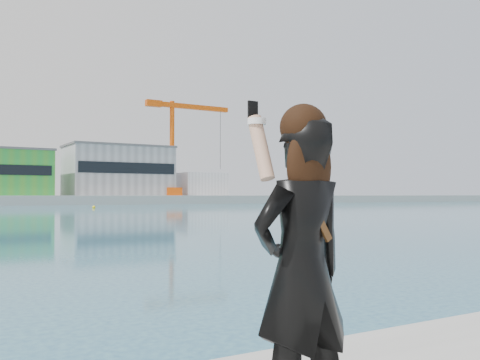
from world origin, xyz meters
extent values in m
cube|color=gray|center=(40.00, 128.00, 8.00)|extent=(25.00, 15.00, 12.00)
cube|color=black|center=(40.00, 120.40, 8.60)|extent=(23.75, 0.20, 2.64)
cube|color=#59595B|center=(40.00, 128.00, 14.25)|extent=(25.50, 15.30, 0.50)
cube|color=silver|center=(62.00, 126.00, 5.00)|extent=(12.00, 10.00, 6.00)
cube|color=#EA550D|center=(52.00, 122.00, 3.00)|extent=(4.00, 4.00, 2.00)
cylinder|color=#EA550D|center=(52.00, 122.00, 15.00)|extent=(1.20, 1.20, 22.00)
cube|color=#EA550D|center=(58.00, 122.00, 25.00)|extent=(20.00, 1.20, 1.20)
cube|color=#EA550D|center=(47.00, 122.00, 25.00)|extent=(4.00, 1.60, 1.60)
cylinder|color=black|center=(66.00, 122.00, 17.00)|extent=(0.10, 0.10, 16.00)
cylinder|color=silver|center=(22.00, 121.00, 6.00)|extent=(0.16, 0.16, 8.00)
cube|color=#EB410D|center=(22.60, 121.00, 9.40)|extent=(1.20, 0.04, 0.80)
sphere|color=yellow|center=(21.59, 83.73, 0.00)|extent=(0.50, 0.50, 0.50)
imported|color=black|center=(-0.61, -0.44, 1.71)|extent=(0.68, 0.47, 1.81)
sphere|color=black|center=(-0.61, -0.46, 2.55)|extent=(0.28, 0.28, 0.28)
ellipsoid|color=black|center=(-0.61, -0.51, 2.32)|extent=(0.30, 0.16, 0.48)
cylinder|color=tan|center=(-0.84, -0.36, 2.43)|extent=(0.10, 0.22, 0.39)
cylinder|color=white|center=(-0.84, -0.32, 2.59)|extent=(0.11, 0.11, 0.04)
cube|color=black|center=(-0.84, -0.28, 2.65)|extent=(0.07, 0.02, 0.13)
cube|color=#4C2D14|center=(-0.58, -0.53, 2.07)|extent=(0.25, 0.03, 0.37)
camera|label=1|loc=(-2.52, -2.94, 2.16)|focal=40.00mm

